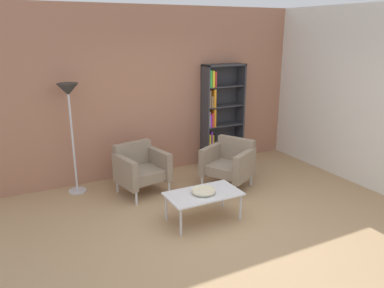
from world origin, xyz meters
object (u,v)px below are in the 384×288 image
(bookshelf_tall, at_px, (219,116))
(armchair_spare_guest, at_px, (140,168))
(coffee_table_low, at_px, (203,195))
(armchair_corner_red, at_px, (229,162))
(decorative_bowl, at_px, (204,191))
(floor_lamp_torchiere, at_px, (69,103))

(bookshelf_tall, distance_m, armchair_spare_guest, 1.97)
(coffee_table_low, xyz_separation_m, armchair_corner_red, (0.95, 0.84, 0.05))
(coffee_table_low, bearing_deg, armchair_corner_red, 41.68)
(decorative_bowl, bearing_deg, floor_lamp_torchiere, 127.53)
(bookshelf_tall, relative_size, floor_lamp_torchiere, 1.09)
(coffee_table_low, height_order, decorative_bowl, decorative_bowl)
(bookshelf_tall, xyz_separation_m, floor_lamp_torchiere, (-2.71, -0.13, 0.51))
(bookshelf_tall, height_order, armchair_spare_guest, bookshelf_tall)
(bookshelf_tall, bearing_deg, armchair_spare_guest, -161.25)
(armchair_spare_guest, bearing_deg, armchair_corner_red, -29.26)
(coffee_table_low, xyz_separation_m, armchair_spare_guest, (-0.44, 1.27, 0.05))
(armchair_spare_guest, bearing_deg, decorative_bowl, -82.92)
(bookshelf_tall, distance_m, decorative_bowl, 2.38)
(armchair_corner_red, height_order, floor_lamp_torchiere, floor_lamp_torchiere)
(bookshelf_tall, bearing_deg, coffee_table_low, -125.83)
(bookshelf_tall, bearing_deg, decorative_bowl, -125.83)
(bookshelf_tall, relative_size, coffee_table_low, 1.90)
(bookshelf_tall, bearing_deg, floor_lamp_torchiere, -177.30)
(coffee_table_low, distance_m, decorative_bowl, 0.07)
(coffee_table_low, relative_size, decorative_bowl, 3.12)
(decorative_bowl, xyz_separation_m, armchair_corner_red, (0.95, 0.84, -0.02))
(armchair_spare_guest, xyz_separation_m, floor_lamp_torchiere, (-0.91, 0.48, 1.03))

